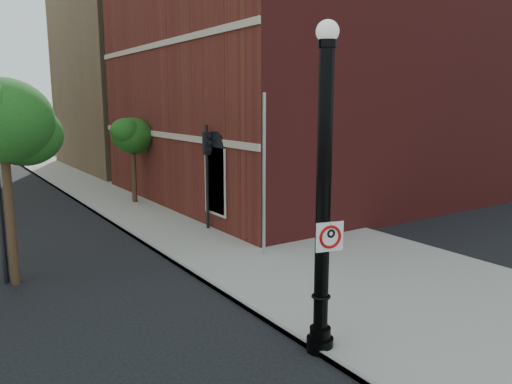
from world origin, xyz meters
TOP-DOWN VIEW (x-y plane):
  - ground at (0.00, 0.00)m, footprint 120.00×120.00m
  - sidewalk_right at (6.00, 10.00)m, footprint 8.00×60.00m
  - curb_edge at (2.05, 10.00)m, footprint 0.10×60.00m
  - brick_wall_building at (16.00, 14.00)m, footprint 22.30×16.30m
  - bg_building_tan_b at (16.00, 30.00)m, footprint 22.00×14.00m
  - lamppost at (2.18, -0.34)m, footprint 0.55×0.55m
  - no_parking_sign at (2.22, -0.50)m, footprint 0.57×0.17m
  - traffic_signal_right at (4.80, 9.36)m, footprint 0.28×0.35m
  - utility_pole at (4.69, 5.34)m, footprint 0.11×0.11m
  - street_tree_a at (-2.33, 7.24)m, footprint 3.12×2.82m
  - street_tree_c at (4.29, 16.05)m, footprint 2.35×2.13m

SIDE VIEW (x-z plane):
  - ground at x=0.00m, z-range 0.00..0.00m
  - sidewalk_right at x=6.00m, z-range 0.00..0.12m
  - curb_edge at x=2.05m, z-range 0.00..0.14m
  - no_parking_sign at x=2.22m, z-range 2.14..2.72m
  - utility_pole at x=4.69m, z-range 0.00..5.26m
  - traffic_signal_right at x=4.80m, z-range 0.72..4.84m
  - lamppost at x=2.18m, z-range -0.25..6.20m
  - street_tree_c at x=4.29m, z-range 1.22..5.45m
  - street_tree_a at x=-2.33m, z-range 1.63..7.25m
  - brick_wall_building at x=16.00m, z-range 0.01..12.51m
  - bg_building_tan_b at x=16.00m, z-range 0.00..14.00m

